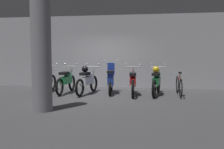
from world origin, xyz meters
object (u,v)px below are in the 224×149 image
object	(u,v)px
motorbike_slot_2	(87,80)
motorbike_slot_0	(46,80)
motorbike_slot_4	(133,82)
support_pillar	(41,50)
motorbike_slot_5	(156,81)
motorbike_slot_1	(66,80)
motorbike_slot_3	(111,80)
bicycle	(179,86)

from	to	relation	value
motorbike_slot_2	motorbike_slot_0	bearing A→B (deg)	174.99
motorbike_slot_4	support_pillar	bearing A→B (deg)	-126.70
motorbike_slot_2	support_pillar	distance (m)	3.16
motorbike_slot_2	motorbike_slot_5	size ratio (longest dim) A/B	1.00
motorbike_slot_4	motorbike_slot_5	xyz separation A→B (m)	(0.87, 0.13, 0.04)
motorbike_slot_0	motorbike_slot_5	distance (m)	4.34
motorbike_slot_1	motorbike_slot_4	xyz separation A→B (m)	(2.60, -0.05, 0.00)
motorbike_slot_5	motorbike_slot_1	bearing A→B (deg)	-178.67
motorbike_slot_3	motorbike_slot_1	bearing A→B (deg)	-173.95
motorbike_slot_1	motorbike_slot_4	bearing A→B (deg)	-1.14
motorbike_slot_3	bicycle	world-z (taller)	motorbike_slot_3
motorbike_slot_3	motorbike_slot_4	size ratio (longest dim) A/B	0.86
motorbike_slot_0	motorbike_slot_2	distance (m)	1.74
bicycle	motorbike_slot_5	bearing A→B (deg)	-179.81
motorbike_slot_2	motorbike_slot_4	size ratio (longest dim) A/B	0.99
motorbike_slot_2	motorbike_slot_3	bearing A→B (deg)	17.81
support_pillar	motorbike_slot_0	bearing A→B (deg)	112.35
motorbike_slot_0	bicycle	bearing A→B (deg)	0.27
motorbike_slot_3	motorbike_slot_5	distance (m)	1.75
motorbike_slot_3	support_pillar	size ratio (longest dim) A/B	0.52
motorbike_slot_5	bicycle	size ratio (longest dim) A/B	1.12
bicycle	motorbike_slot_1	bearing A→B (deg)	-178.88
motorbike_slot_3	motorbike_slot_5	xyz separation A→B (m)	(1.74, -0.10, 0.00)
motorbike_slot_5	motorbike_slot_0	bearing A→B (deg)	-179.71
motorbike_slot_2	bicycle	xyz separation A→B (m)	(3.42, 0.18, -0.17)
motorbike_slot_4	motorbike_slot_5	bearing A→B (deg)	8.66
motorbike_slot_4	support_pillar	world-z (taller)	support_pillar
motorbike_slot_1	motorbike_slot_4	world-z (taller)	same
motorbike_slot_1	motorbike_slot_5	world-z (taller)	same
motorbike_slot_3	bicycle	distance (m)	2.57
bicycle	support_pillar	xyz separation A→B (m)	(-3.90, -3.10, 1.27)
motorbike_slot_0	motorbike_slot_1	xyz separation A→B (m)	(0.87, -0.06, 0.00)
motorbike_slot_5	bicycle	bearing A→B (deg)	0.19
motorbike_slot_3	support_pillar	xyz separation A→B (m)	(-1.34, -3.20, 1.10)
motorbike_slot_1	motorbike_slot_3	size ratio (longest dim) A/B	1.16
bicycle	support_pillar	world-z (taller)	support_pillar
motorbike_slot_0	support_pillar	bearing A→B (deg)	-67.65
bicycle	motorbike_slot_0	bearing A→B (deg)	-179.73
motorbike_slot_5	bicycle	xyz separation A→B (m)	(0.82, 0.00, -0.17)
motorbike_slot_0	support_pillar	distance (m)	3.51
bicycle	support_pillar	bearing A→B (deg)	-141.53
motorbike_slot_4	motorbike_slot_5	world-z (taller)	same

